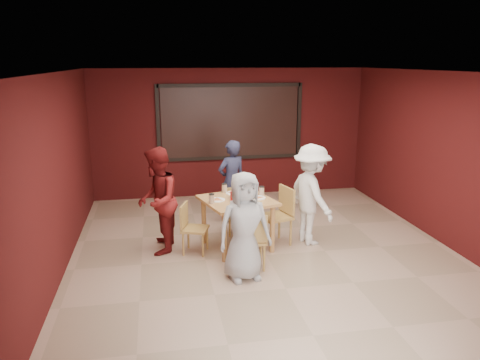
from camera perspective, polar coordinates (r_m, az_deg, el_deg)
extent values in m
plane|color=tan|center=(7.43, 3.22, -9.14)|extent=(7.00, 7.00, 0.00)
cube|color=black|center=(10.28, -1.17, 7.08)|extent=(3.00, 0.02, 1.50)
cube|color=tan|center=(7.44, -0.33, -2.51)|extent=(1.28, 1.28, 0.04)
cylinder|color=tan|center=(7.78, -4.43, -4.98)|extent=(0.08, 0.08, 0.78)
cylinder|color=tan|center=(8.10, 1.04, -4.14)|extent=(0.08, 0.08, 0.78)
cylinder|color=tan|center=(7.06, -1.91, -7.02)|extent=(0.08, 0.08, 0.78)
cylinder|color=tan|center=(7.41, 3.98, -5.97)|extent=(0.08, 0.08, 0.78)
cylinder|color=white|center=(7.13, 0.12, -3.06)|extent=(0.26, 0.26, 0.01)
cone|color=#D1854A|center=(7.12, 0.12, -2.94)|extent=(0.24, 0.24, 0.02)
cylinder|color=beige|center=(7.04, 1.42, -2.74)|extent=(0.09, 0.09, 0.14)
cylinder|color=black|center=(7.02, 1.42, -2.15)|extent=(0.09, 0.09, 0.01)
cylinder|color=white|center=(7.75, -0.76, -1.62)|extent=(0.26, 0.26, 0.01)
cone|color=#D1854A|center=(7.74, -0.76, -1.51)|extent=(0.24, 0.24, 0.02)
cylinder|color=beige|center=(7.80, -1.92, -1.02)|extent=(0.09, 0.09, 0.14)
cylinder|color=black|center=(7.78, -1.92, -0.48)|extent=(0.09, 0.09, 0.01)
cylinder|color=white|center=(7.39, -2.84, -2.44)|extent=(0.26, 0.26, 0.01)
cone|color=#D1854A|center=(7.38, -2.84, -2.33)|extent=(0.24, 0.24, 0.02)
cylinder|color=beige|center=(7.22, -3.49, -2.32)|extent=(0.09, 0.09, 0.14)
cylinder|color=black|center=(7.20, -3.49, -1.74)|extent=(0.09, 0.09, 0.01)
cylinder|color=white|center=(7.50, 2.13, -2.18)|extent=(0.26, 0.26, 0.01)
cone|color=#D1854A|center=(7.49, 2.14, -2.07)|extent=(0.24, 0.24, 0.02)
cylinder|color=beige|center=(7.63, 2.64, -1.37)|extent=(0.09, 0.09, 0.14)
cylinder|color=black|center=(7.61, 2.65, -0.82)|extent=(0.09, 0.09, 0.01)
cylinder|color=white|center=(7.41, 0.38, -2.02)|extent=(0.06, 0.06, 0.10)
cylinder|color=white|center=(7.35, -0.05, -2.22)|extent=(0.05, 0.05, 0.08)
cylinder|color=#A90C0D|center=(7.35, -0.93, -1.97)|extent=(0.07, 0.07, 0.15)
cube|color=black|center=(7.50, -0.75, -1.81)|extent=(0.12, 0.09, 0.10)
cube|color=#B78B47|center=(6.87, 1.37, -7.31)|extent=(0.45, 0.45, 0.04)
cylinder|color=#B78B47|center=(7.12, 2.55, -8.42)|extent=(0.04, 0.04, 0.40)
cylinder|color=#B78B47|center=(7.09, -0.17, -8.53)|extent=(0.04, 0.04, 0.40)
cylinder|color=#B78B47|center=(6.82, 2.96, -9.51)|extent=(0.04, 0.04, 0.40)
cylinder|color=#B78B47|center=(6.78, 0.11, -9.64)|extent=(0.04, 0.04, 0.40)
cube|color=#B78B47|center=(6.61, 1.59, -6.01)|extent=(0.42, 0.07, 0.39)
cube|color=#B78B47|center=(8.20, -0.52, -3.91)|extent=(0.42, 0.42, 0.04)
cylinder|color=#B78B47|center=(8.09, -1.27, -5.70)|extent=(0.03, 0.03, 0.37)
cylinder|color=#B78B47|center=(8.17, 0.82, -5.49)|extent=(0.03, 0.03, 0.37)
cylinder|color=#B78B47|center=(8.36, -1.82, -5.00)|extent=(0.03, 0.03, 0.37)
cylinder|color=#B78B47|center=(8.44, 0.20, -4.81)|extent=(0.03, 0.03, 0.37)
cube|color=#B78B47|center=(8.29, -0.85, -2.13)|extent=(0.38, 0.07, 0.36)
cube|color=#B78B47|center=(7.40, -5.49, -5.97)|extent=(0.49, 0.49, 0.04)
cylinder|color=#B78B47|center=(7.30, -4.55, -7.98)|extent=(0.03, 0.03, 0.38)
cylinder|color=#B78B47|center=(7.59, -4.02, -7.09)|extent=(0.03, 0.03, 0.38)
cylinder|color=#B78B47|center=(7.38, -6.93, -7.81)|extent=(0.03, 0.03, 0.38)
cylinder|color=#B78B47|center=(7.66, -6.31, -6.94)|extent=(0.03, 0.03, 0.38)
cube|color=#B78B47|center=(7.37, -6.85, -4.28)|extent=(0.15, 0.38, 0.37)
cube|color=#B78B47|center=(7.72, 4.34, -4.48)|extent=(0.56, 0.56, 0.04)
cylinder|color=#B78B47|center=(7.87, 2.45, -5.98)|extent=(0.04, 0.04, 0.45)
cylinder|color=#B78B47|center=(7.56, 3.78, -6.87)|extent=(0.04, 0.04, 0.45)
cylinder|color=#B78B47|center=(8.04, 4.80, -5.57)|extent=(0.04, 0.04, 0.45)
cylinder|color=#B78B47|center=(7.74, 6.20, -6.41)|extent=(0.04, 0.04, 0.45)
cube|color=#B78B47|center=(7.74, 5.72, -2.42)|extent=(0.16, 0.45, 0.44)
imported|color=#ADADAD|center=(6.42, 0.53, -5.67)|extent=(0.81, 0.60, 1.52)
imported|color=#292C49|center=(8.71, -1.02, -0.15)|extent=(0.66, 0.55, 1.55)
imported|color=maroon|center=(7.40, -10.05, -2.50)|extent=(0.73, 0.89, 1.68)
imported|color=white|center=(7.73, 8.69, -1.78)|extent=(0.84, 1.19, 1.66)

